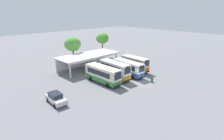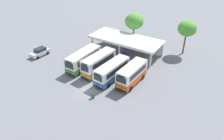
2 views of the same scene
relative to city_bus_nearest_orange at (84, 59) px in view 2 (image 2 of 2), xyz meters
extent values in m
plane|color=slate|center=(5.14, -4.87, -1.77)|extent=(180.00, 180.00, 0.00)
cylinder|color=black|center=(1.12, -2.42, -1.32)|extent=(0.23, 0.90, 0.90)
cylinder|color=black|center=(-1.07, -2.44, -1.32)|extent=(0.23, 0.90, 0.90)
cylinder|color=black|center=(1.07, 2.47, -1.32)|extent=(0.23, 0.90, 0.90)
cylinder|color=black|center=(-1.12, 2.45, -1.32)|extent=(0.23, 0.90, 0.90)
cube|color=#337F3D|center=(0.00, 0.01, -0.92)|extent=(2.37, 7.92, 0.94)
cube|color=beige|center=(0.00, 0.01, 0.43)|extent=(2.37, 7.92, 1.75)
cube|color=beige|center=(0.00, 0.01, 1.36)|extent=(2.30, 7.68, 0.12)
cube|color=black|center=(0.04, -3.96, -1.25)|extent=(2.18, 0.12, 0.28)
cube|color=#1E2833|center=(0.04, -3.92, 0.48)|extent=(1.88, 0.07, 1.14)
cube|color=black|center=(0.04, -3.92, 1.18)|extent=(1.37, 0.06, 0.24)
cube|color=#1E2833|center=(1.13, 0.13, 0.48)|extent=(0.10, 6.31, 0.96)
cube|color=#1E2833|center=(-1.14, 0.10, 0.48)|extent=(0.10, 6.31, 0.96)
sphere|color=#EAEACC|center=(0.67, -3.95, -0.94)|extent=(0.20, 0.20, 0.20)
sphere|color=#EAEACC|center=(-0.59, -3.96, -0.94)|extent=(0.20, 0.20, 0.20)
cylinder|color=black|center=(4.18, -2.17, -1.32)|extent=(0.27, 0.91, 0.90)
cylinder|color=black|center=(2.16, -2.05, -1.32)|extent=(0.27, 0.91, 0.90)
cylinder|color=black|center=(4.44, 2.37, -1.32)|extent=(0.27, 0.91, 0.90)
cylinder|color=black|center=(2.43, 2.49, -1.32)|extent=(0.27, 0.91, 0.90)
cube|color=orange|center=(3.30, 0.16, -0.82)|extent=(2.54, 7.45, 1.13)
cube|color=white|center=(3.30, 0.16, 0.64)|extent=(2.54, 7.45, 1.80)
cube|color=white|center=(3.30, 0.16, 1.61)|extent=(2.46, 7.22, 0.12)
cube|color=black|center=(3.09, -3.53, -1.25)|extent=(2.01, 0.22, 0.28)
cube|color=#1E2833|center=(3.09, -3.49, 0.69)|extent=(1.74, 0.15, 1.17)
cube|color=black|center=(3.09, -3.49, 1.43)|extent=(1.27, 0.12, 0.24)
cube|color=#1E2833|center=(4.35, 0.20, 0.69)|extent=(0.38, 5.86, 0.99)
cube|color=#1E2833|center=(2.26, 0.32, 0.69)|extent=(0.38, 5.86, 0.99)
sphere|color=#EAEACC|center=(3.67, -3.56, -0.94)|extent=(0.20, 0.20, 0.20)
sphere|color=#EAEACC|center=(2.51, -3.49, -0.94)|extent=(0.20, 0.20, 0.20)
cylinder|color=black|center=(7.44, -3.01, -1.32)|extent=(0.28, 0.91, 0.90)
cylinder|color=black|center=(5.44, -2.87, -1.32)|extent=(0.28, 0.91, 0.90)
cylinder|color=black|center=(7.77, 1.62, -1.32)|extent=(0.28, 0.91, 0.90)
cylinder|color=black|center=(5.77, 1.76, -1.32)|extent=(0.28, 0.91, 0.90)
cube|color=#23569E|center=(6.60, -0.62, -0.89)|extent=(2.63, 7.62, 0.99)
cube|color=white|center=(6.60, -0.62, 0.41)|extent=(2.63, 7.62, 1.63)
cube|color=white|center=(6.60, -0.62, 1.29)|extent=(2.55, 7.39, 0.12)
cube|color=black|center=(6.34, -4.39, -1.25)|extent=(2.00, 0.24, 0.28)
cube|color=#1E2833|center=(6.34, -4.35, 0.46)|extent=(1.72, 0.17, 1.06)
cube|color=black|center=(6.34, -4.35, 1.11)|extent=(1.26, 0.14, 0.24)
cube|color=#1E2833|center=(7.65, -0.60, 0.46)|extent=(0.47, 5.98, 0.89)
cube|color=#1E2833|center=(5.57, -0.45, 0.46)|extent=(0.47, 5.98, 0.89)
sphere|color=#EAEACC|center=(6.91, -4.42, -0.94)|extent=(0.20, 0.20, 0.20)
sphere|color=#EAEACC|center=(5.76, -4.34, -0.94)|extent=(0.20, 0.20, 0.20)
cylinder|color=black|center=(10.87, -1.88, -1.32)|extent=(0.25, 0.91, 0.90)
cylinder|color=black|center=(8.80, -1.81, -1.32)|extent=(0.25, 0.91, 0.90)
cylinder|color=black|center=(11.01, 2.25, -1.32)|extent=(0.25, 0.91, 0.90)
cylinder|color=black|center=(8.95, 2.32, -1.32)|extent=(0.25, 0.91, 0.90)
cube|color=#D14C14|center=(9.91, 0.22, -0.81)|extent=(2.39, 6.73, 1.15)
cube|color=beige|center=(9.91, 0.22, 0.58)|extent=(2.39, 6.73, 1.63)
cube|color=beige|center=(9.91, 0.22, 1.45)|extent=(2.32, 6.52, 0.12)
cube|color=black|center=(9.79, -3.14, -1.25)|extent=(2.06, 0.17, 0.28)
cube|color=#1E2833|center=(9.79, -3.09, 0.63)|extent=(1.78, 0.11, 1.06)
cube|color=black|center=(9.79, -3.09, 1.27)|extent=(1.30, 0.09, 0.24)
cube|color=#1E2833|center=(10.98, 0.28, 0.63)|extent=(0.22, 5.32, 0.90)
cube|color=#1E2833|center=(8.84, 0.36, 0.63)|extent=(0.22, 5.32, 0.90)
sphere|color=#EAEACC|center=(10.39, -3.15, -0.94)|extent=(0.20, 0.20, 0.20)
sphere|color=#EAEACC|center=(9.20, -3.11, -0.94)|extent=(0.20, 0.20, 0.20)
cylinder|color=black|center=(-9.80, -2.55, -1.45)|extent=(0.21, 0.65, 0.64)
cylinder|color=black|center=(-11.45, -2.46, -1.45)|extent=(0.21, 0.65, 0.64)
cylinder|color=black|center=(-9.66, -0.03, -1.45)|extent=(0.21, 0.65, 0.64)
cylinder|color=black|center=(-11.32, 0.06, -1.45)|extent=(0.21, 0.65, 0.64)
cube|color=silver|center=(-10.56, -1.25, -1.10)|extent=(1.97, 4.16, 0.70)
cube|color=#1E2833|center=(-10.55, -1.04, -0.45)|extent=(1.60, 2.19, 0.60)
cylinder|color=silver|center=(-3.08, 6.63, -0.17)|extent=(0.36, 0.36, 3.20)
cylinder|color=silver|center=(3.64, 6.63, -0.17)|extent=(0.36, 0.36, 3.20)
cylinder|color=silver|center=(10.36, 6.63, -0.17)|extent=(0.36, 0.36, 3.20)
cube|color=silver|center=(3.64, 11.86, -0.17)|extent=(14.24, 0.20, 3.20)
cube|color=silver|center=(3.64, 9.14, 1.53)|extent=(14.74, 6.13, 0.20)
cube|color=silver|center=(3.64, 6.13, 1.29)|extent=(14.74, 0.10, 0.28)
cylinder|color=slate|center=(3.66, 7.75, -1.55)|extent=(0.03, 0.03, 0.44)
cylinder|color=slate|center=(3.31, 7.73, -1.55)|extent=(0.03, 0.03, 0.44)
cylinder|color=slate|center=(3.65, 8.10, -1.55)|extent=(0.03, 0.03, 0.44)
cylinder|color=slate|center=(3.29, 8.08, -1.55)|extent=(0.03, 0.03, 0.44)
cube|color=#1E4CB2|center=(3.48, 7.92, -1.31)|extent=(0.46, 0.46, 0.04)
cube|color=#1E4CB2|center=(3.47, 8.12, -1.11)|extent=(0.44, 0.06, 0.40)
cylinder|color=slate|center=(4.41, 7.69, -1.55)|extent=(0.03, 0.03, 0.44)
cylinder|color=slate|center=(4.06, 7.68, -1.55)|extent=(0.03, 0.03, 0.44)
cylinder|color=slate|center=(4.39, 8.05, -1.55)|extent=(0.03, 0.03, 0.44)
cylinder|color=slate|center=(4.04, 8.03, -1.55)|extent=(0.03, 0.03, 0.44)
cube|color=#1E4CB2|center=(4.22, 7.86, -1.31)|extent=(0.46, 0.46, 0.04)
cube|color=#1E4CB2|center=(4.21, 8.06, -1.11)|extent=(0.44, 0.06, 0.40)
cylinder|color=slate|center=(5.15, 7.82, -1.55)|extent=(0.03, 0.03, 0.44)
cylinder|color=slate|center=(4.80, 7.81, -1.55)|extent=(0.03, 0.03, 0.44)
cylinder|color=slate|center=(5.14, 8.18, -1.55)|extent=(0.03, 0.03, 0.44)
cylinder|color=slate|center=(4.79, 8.16, -1.55)|extent=(0.03, 0.03, 0.44)
cube|color=#1E4CB2|center=(4.97, 7.99, -1.31)|extent=(0.46, 0.46, 0.04)
cube|color=#1E4CB2|center=(4.96, 8.19, -1.11)|extent=(0.44, 0.06, 0.40)
cylinder|color=brown|center=(2.76, 14.26, 0.12)|extent=(0.32, 0.32, 3.78)
ellipsoid|color=#4C9933|center=(2.76, 14.26, 3.54)|extent=(4.09, 4.09, 3.48)
cylinder|color=brown|center=(13.79, 15.61, 0.28)|extent=(0.32, 0.32, 4.11)
ellipsoid|color=#4C9933|center=(13.79, 15.61, 3.72)|extent=(3.70, 3.70, 3.14)
cylinder|color=#266633|center=(6.94, -6.49, -1.35)|extent=(0.48, 0.48, 0.85)
torus|color=black|center=(6.94, -6.49, -0.90)|extent=(0.49, 0.49, 0.06)
camera|label=1|loc=(-22.10, -24.97, 11.72)|focal=29.66mm
camera|label=2|loc=(23.43, -26.90, 19.14)|focal=35.05mm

